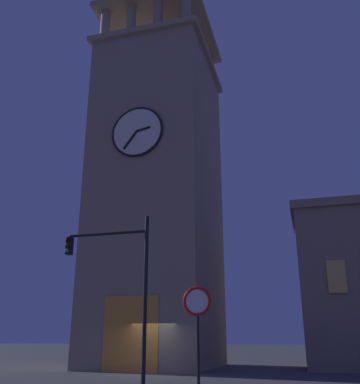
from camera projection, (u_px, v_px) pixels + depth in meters
ground_plane at (147, 375)px, 21.98m from camera, size 200.00×200.00×0.00m
clocktower at (159, 194)px, 30.74m from camera, size 7.97×9.47×27.39m
traffic_signal_near at (120, 273)px, 17.51m from camera, size 3.69×0.41×6.53m
no_horn_sign at (197, 312)px, 11.54m from camera, size 0.78×0.14×3.09m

